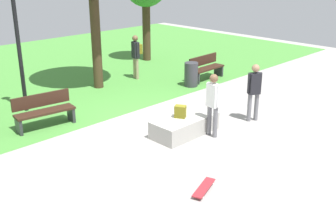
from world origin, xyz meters
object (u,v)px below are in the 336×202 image
at_px(skater_performing_trick, 254,88).
at_px(trash_bin, 191,74).
at_px(lamp_post, 17,32).
at_px(concrete_ledge, 185,125).
at_px(skater_watching, 213,101).
at_px(backpack_on_ledge, 180,112).
at_px(park_bench_near_path, 44,110).
at_px(park_bench_far_right, 206,67).
at_px(skateboard_by_ledge, 204,188).
at_px(pedestrian_with_backpack, 136,53).

relative_size(skater_performing_trick, trash_bin, 1.88).
bearing_deg(lamp_post, concrete_ledge, -64.86).
height_order(skater_watching, lamp_post, lamp_post).
relative_size(lamp_post, trash_bin, 4.46).
xyz_separation_m(backpack_on_ledge, park_bench_near_path, (-2.28, 2.95, -0.14)).
distance_m(park_bench_far_right, lamp_post, 6.98).
height_order(skateboard_by_ledge, pedestrian_with_backpack, pedestrian_with_backpack).
bearing_deg(park_bench_far_right, skateboard_by_ledge, -139.93).
height_order(park_bench_near_path, pedestrian_with_backpack, pedestrian_with_backpack).
height_order(skater_performing_trick, pedestrian_with_backpack, pedestrian_with_backpack).
xyz_separation_m(skater_performing_trick, skateboard_by_ledge, (-3.81, -1.46, -0.89)).
bearing_deg(lamp_post, park_bench_far_right, -14.05).
bearing_deg(lamp_post, park_bench_near_path, -97.66).
relative_size(skateboard_by_ledge, park_bench_far_right, 0.51).
distance_m(park_bench_near_path, trash_bin, 5.66).
xyz_separation_m(park_bench_far_right, pedestrian_with_backpack, (-1.82, 1.96, 0.53)).
xyz_separation_m(backpack_on_ledge, trash_bin, (3.38, 2.69, -0.19)).
xyz_separation_m(park_bench_near_path, trash_bin, (5.66, -0.27, -0.04)).
distance_m(lamp_post, pedestrian_with_backpack, 4.90).
relative_size(skateboard_by_ledge, park_bench_near_path, 0.50).
height_order(lamp_post, trash_bin, lamp_post).
bearing_deg(skater_performing_trick, pedestrian_with_backpack, 85.14).
relative_size(concrete_ledge, skater_performing_trick, 1.10).
bearing_deg(concrete_ledge, skater_watching, -54.46).
distance_m(park_bench_near_path, park_bench_far_right, 6.72).
xyz_separation_m(skater_performing_trick, trash_bin, (1.23, 3.48, -0.52)).
xyz_separation_m(concrete_ledge, lamp_post, (-2.16, 4.60, 2.17)).
xyz_separation_m(skateboard_by_ledge, pedestrian_with_backpack, (4.30, 7.10, 0.95)).
relative_size(skater_watching, trash_bin, 1.89).
bearing_deg(trash_bin, park_bench_near_path, 177.28).
height_order(concrete_ledge, skater_performing_trick, skater_performing_trick).
relative_size(concrete_ledge, lamp_post, 0.46).
distance_m(skater_performing_trick, trash_bin, 3.73).
distance_m(backpack_on_ledge, park_bench_near_path, 3.73).
bearing_deg(trash_bin, backpack_on_ledge, -141.53).
height_order(park_bench_far_right, pedestrian_with_backpack, pedestrian_with_backpack).
xyz_separation_m(park_bench_far_right, lamp_post, (-6.51, 1.63, 1.92)).
relative_size(park_bench_far_right, lamp_post, 0.41).
xyz_separation_m(backpack_on_ledge, skateboard_by_ledge, (-1.67, -2.25, -0.56)).
bearing_deg(trash_bin, skateboard_by_ledge, -135.65).
xyz_separation_m(backpack_on_ledge, lamp_post, (-2.07, 4.52, 1.78)).
height_order(concrete_ledge, park_bench_near_path, park_bench_near_path).
relative_size(lamp_post, pedestrian_with_backpack, 2.32).
bearing_deg(skater_watching, concrete_ledge, 125.54).
relative_size(backpack_on_ledge, skater_performing_trick, 0.19).
xyz_separation_m(backpack_on_ledge, park_bench_far_right, (4.44, 2.89, -0.14)).
xyz_separation_m(park_bench_near_path, pedestrian_with_backpack, (4.90, 1.89, 0.53)).
relative_size(backpack_on_ledge, trash_bin, 0.36).
distance_m(concrete_ledge, pedestrian_with_backpack, 5.59).
relative_size(concrete_ledge, backpack_on_ledge, 5.68).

